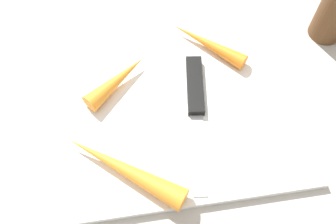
{
  "coord_description": "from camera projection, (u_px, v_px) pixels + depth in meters",
  "views": [
    {
      "loc": [
        0.04,
        0.24,
        0.46
      ],
      "look_at": [
        0.0,
        0.0,
        0.01
      ],
      "focal_mm": 40.5,
      "sensor_mm": 36.0,
      "label": 1
    }
  ],
  "objects": [
    {
      "name": "carrot_longest",
      "position": [
        123.0,
        168.0,
        0.46
      ],
      "size": [
        0.15,
        0.12,
        0.03
      ],
      "primitive_type": "cone",
      "rotation": [
        0.0,
        1.57,
        5.64
      ],
      "color": "orange",
      "rests_on": "cutting_board"
    },
    {
      "name": "knife",
      "position": [
        195.0,
        94.0,
        0.52
      ],
      "size": [
        0.05,
        0.2,
        0.01
      ],
      "rotation": [
        0.0,
        0.0,
        1.43
      ],
      "color": "#B7B7BC",
      "rests_on": "cutting_board"
    },
    {
      "name": "ground_plane",
      "position": [
        168.0,
        116.0,
        0.52
      ],
      "size": [
        1.4,
        1.4,
        0.0
      ],
      "primitive_type": "plane",
      "color": "#ADA8A0"
    },
    {
      "name": "carrot_shortest",
      "position": [
        117.0,
        80.0,
        0.52
      ],
      "size": [
        0.1,
        0.09,
        0.03
      ],
      "primitive_type": "cone",
      "rotation": [
        0.0,
        1.57,
        3.82
      ],
      "color": "orange",
      "rests_on": "cutting_board"
    },
    {
      "name": "carrot_medium",
      "position": [
        208.0,
        44.0,
        0.55
      ],
      "size": [
        0.1,
        0.1,
        0.02
      ],
      "primitive_type": "cone",
      "rotation": [
        0.0,
        1.57,
        5.53
      ],
      "color": "orange",
      "rests_on": "cutting_board"
    },
    {
      "name": "cutting_board",
      "position": [
        168.0,
        114.0,
        0.52
      ],
      "size": [
        0.36,
        0.26,
        0.01
      ],
      "primitive_type": "cube",
      "color": "white",
      "rests_on": "ground_plane"
    }
  ]
}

